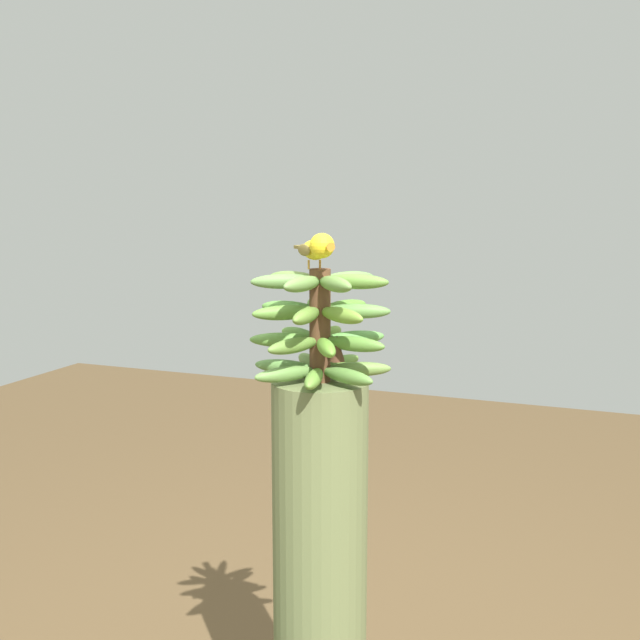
# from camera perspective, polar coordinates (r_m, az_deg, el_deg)

# --- Properties ---
(banana_tree) EXTENTS (0.23, 0.23, 1.07)m
(banana_tree) POSITION_cam_1_polar(r_m,az_deg,el_deg) (1.93, -0.00, -20.38)
(banana_tree) COLOR olive
(banana_tree) RESTS_ON ground
(banana_bunch) EXTENTS (0.34, 0.34, 0.27)m
(banana_bunch) POSITION_cam_1_polar(r_m,az_deg,el_deg) (1.71, 0.02, -0.46)
(banana_bunch) COLOR brown
(banana_bunch) RESTS_ON banana_tree
(perched_bird) EXTENTS (0.15, 0.15, 0.08)m
(perched_bird) POSITION_cam_1_polar(r_m,az_deg,el_deg) (1.67, -0.19, 5.61)
(perched_bird) COLOR #C68933
(perched_bird) RESTS_ON banana_bunch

